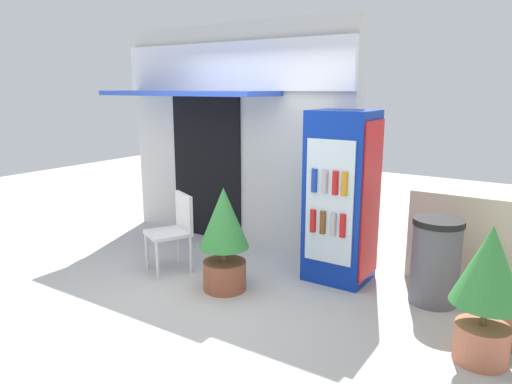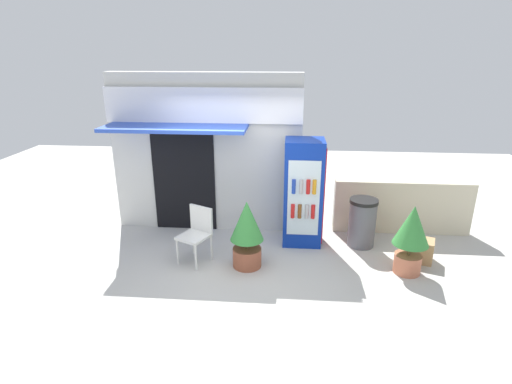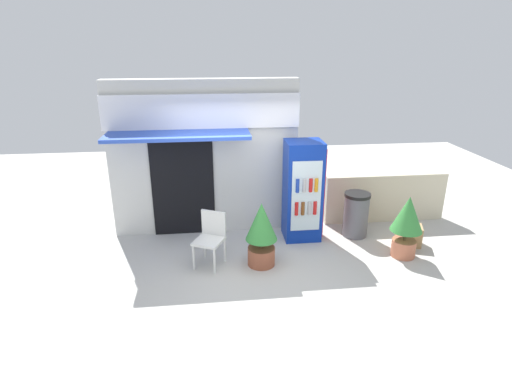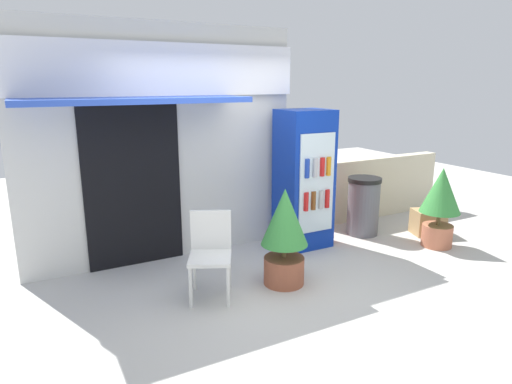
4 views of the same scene
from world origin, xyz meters
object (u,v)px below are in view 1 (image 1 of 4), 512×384
at_px(drink_cooler, 341,197).
at_px(potted_plant_near_shop, 224,234).
at_px(potted_plant_curbside, 488,283).
at_px(plastic_chair, 175,227).
at_px(trash_bin, 435,261).

bearing_deg(drink_cooler, potted_plant_near_shop, -133.54).
relative_size(drink_cooler, potted_plant_curbside, 1.69).
relative_size(drink_cooler, plastic_chair, 2.07).
height_order(drink_cooler, trash_bin, drink_cooler).
distance_m(drink_cooler, plastic_chair, 1.90).
distance_m(drink_cooler, trash_bin, 1.13).
relative_size(plastic_chair, potted_plant_near_shop, 0.82).
xyz_separation_m(drink_cooler, trash_bin, (1.01, -0.05, -0.49)).
height_order(drink_cooler, plastic_chair, drink_cooler).
bearing_deg(potted_plant_near_shop, plastic_chair, 170.25).
bearing_deg(trash_bin, plastic_chair, -164.74).
height_order(potted_plant_near_shop, trash_bin, potted_plant_near_shop).
relative_size(drink_cooler, potted_plant_near_shop, 1.69).
bearing_deg(trash_bin, drink_cooler, 177.44).
xyz_separation_m(plastic_chair, potted_plant_curbside, (3.25, -0.13, 0.13)).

